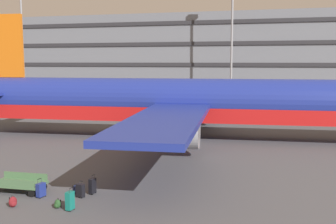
# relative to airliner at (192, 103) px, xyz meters

# --- Properties ---
(ground_plane) EXTENTS (600.00, 600.00, 0.00)m
(ground_plane) POSITION_rel_airliner_xyz_m (-0.06, -2.01, -3.02)
(ground_plane) COLOR #4C4C51
(terminal_structure) EXTENTS (176.01, 17.64, 15.76)m
(terminal_structure) POSITION_rel_airliner_xyz_m (-0.06, 51.48, 4.86)
(terminal_structure) COLOR slate
(terminal_structure) RESTS_ON ground_plane
(airliner) EXTENTS (43.11, 35.00, 10.66)m
(airliner) POSITION_rel_airliner_xyz_m (0.00, 0.00, 0.00)
(airliner) COLOR navy
(airliner) RESTS_ON ground_plane
(light_mast_far_left) EXTENTS (1.80, 0.50, 20.89)m
(light_mast_far_left) POSITION_rel_airliner_xyz_m (-40.35, 35.89, 9.10)
(light_mast_far_left) COLOR gray
(light_mast_far_left) RESTS_ON ground_plane
(light_mast_left) EXTENTS (1.80, 0.50, 22.09)m
(light_mast_left) POSITION_rel_airliner_xyz_m (-0.27, 35.89, 9.72)
(light_mast_left) COLOR gray
(light_mast_left) RESTS_ON ground_plane
(suitcase_purple) EXTENTS (0.27, 0.42, 0.97)m
(suitcase_purple) POSITION_rel_airliner_xyz_m (-1.97, -15.43, -2.61)
(suitcase_purple) COLOR black
(suitcase_purple) RESTS_ON ground_plane
(suitcase_orange) EXTENTS (0.30, 0.41, 1.03)m
(suitcase_orange) POSITION_rel_airliner_xyz_m (-1.96, -17.72, -2.57)
(suitcase_orange) COLOR #147266
(suitcase_orange) RESTS_ON ground_plane
(suitcase_silver) EXTENTS (0.34, 0.48, 0.91)m
(suitcase_silver) POSITION_rel_airliner_xyz_m (-4.14, -16.52, -2.65)
(suitcase_silver) COLOR navy
(suitcase_silver) RESTS_ON ground_plane
(suitcase_red) EXTENTS (0.44, 0.34, 0.79)m
(suitcase_red) POSITION_rel_airliner_xyz_m (-2.30, -16.06, -2.66)
(suitcase_red) COLOR black
(suitcase_red) RESTS_ON ground_plane
(backpack_large) EXTENTS (0.36, 0.34, 0.46)m
(backpack_large) POSITION_rel_airliner_xyz_m (-2.63, -17.64, -2.82)
(backpack_large) COLOR #264C26
(backpack_large) RESTS_ON ground_plane
(backpack_upright) EXTENTS (0.39, 0.39, 0.50)m
(backpack_upright) POSITION_rel_airliner_xyz_m (-2.79, -15.63, -2.80)
(backpack_upright) COLOR navy
(backpack_upright) RESTS_ON ground_plane
(backpack_small) EXTENTS (0.40, 0.44, 0.54)m
(backpack_small) POSITION_rel_airliner_xyz_m (-4.63, -18.01, -2.78)
(backpack_small) COLOR maroon
(backpack_small) RESTS_ON ground_plane
(baggage_cart) EXTENTS (3.32, 1.39, 0.82)m
(baggage_cart) POSITION_rel_airliner_xyz_m (-5.67, -16.07, -2.59)
(baggage_cart) COLOR #4C724C
(baggage_cart) RESTS_ON ground_plane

